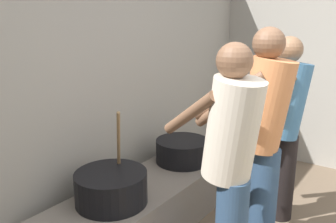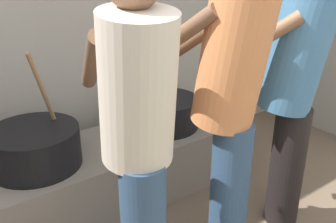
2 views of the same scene
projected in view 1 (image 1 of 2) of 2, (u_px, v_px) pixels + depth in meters
block_enclosure_rear at (71, 89)px, 2.65m from camera, size 5.39×0.20×2.33m
hearth_ledge at (153, 202)px, 2.87m from camera, size 2.04×0.60×0.41m
cooking_pot_main at (111, 187)px, 2.44m from camera, size 0.52×0.52×0.68m
cooking_pot_secondary at (182, 151)px, 3.16m from camera, size 0.49×0.49×0.21m
cook_in_cream_shirt at (231, 156)px, 2.04m from camera, size 0.50×0.72×1.56m
cook_in_blue_shirt at (284, 120)px, 2.81m from camera, size 0.68×0.70×1.56m
cook_in_orange_shirt at (264, 128)px, 2.41m from camera, size 0.50×0.74×1.64m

